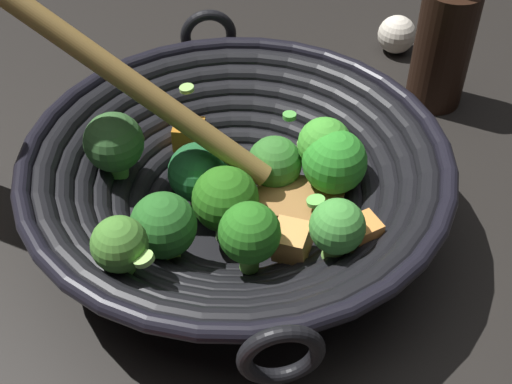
{
  "coord_description": "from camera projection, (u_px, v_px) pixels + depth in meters",
  "views": [
    {
      "loc": [
        0.14,
        -0.38,
        0.43
      ],
      "look_at": [
        0.01,
        0.01,
        0.03
      ],
      "focal_mm": 49.05,
      "sensor_mm": 36.0,
      "label": 1
    }
  ],
  "objects": [
    {
      "name": "ground_plane",
      "position": [
        238.0,
        225.0,
        0.59
      ],
      "size": [
        4.0,
        4.0,
        0.0
      ],
      "primitive_type": "plane",
      "color": "black"
    },
    {
      "name": "wok",
      "position": [
        236.0,
        179.0,
        0.55
      ],
      "size": [
        0.36,
        0.35,
        0.22
      ],
      "color": "black",
      "rests_on": "ground"
    },
    {
      "name": "soy_sauce_bottle",
      "position": [
        444.0,
        42.0,
        0.68
      ],
      "size": [
        0.06,
        0.06,
        0.17
      ],
      "color": "black",
      "rests_on": "ground"
    },
    {
      "name": "garlic_bulb",
      "position": [
        397.0,
        34.0,
        0.77
      ],
      "size": [
        0.04,
        0.04,
        0.04
      ],
      "primitive_type": "sphere",
      "color": "silver",
      "rests_on": "ground"
    }
  ]
}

